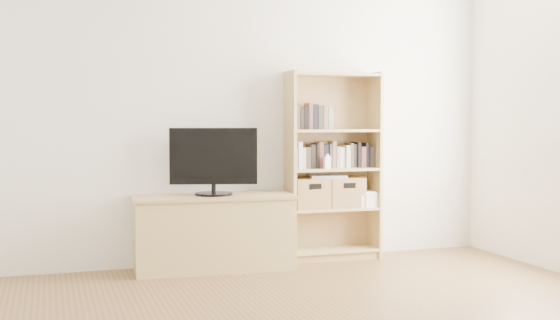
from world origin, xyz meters
name	(u,v)px	position (x,y,z in m)	size (l,w,h in m)	color
back_wall	(245,110)	(0.00, 2.50, 1.30)	(4.50, 0.02, 2.60)	white
tv_stand	(214,234)	(-0.33, 2.26, 0.29)	(1.27, 0.48, 0.58)	tan
bookshelf	(333,166)	(0.76, 2.35, 0.82)	(0.82, 0.29, 1.64)	tan
television	(214,161)	(-0.33, 2.26, 0.89)	(0.71, 0.05, 0.56)	black
books_row_mid	(332,154)	(0.76, 2.37, 0.92)	(0.89, 0.17, 0.24)	gray
books_row_upper	(313,119)	(0.57, 2.38, 1.23)	(0.35, 0.13, 0.19)	gray
baby_monitor	(327,163)	(0.66, 2.27, 0.85)	(0.06, 0.04, 0.11)	white
basket_left	(310,193)	(0.54, 2.35, 0.59)	(0.32, 0.26, 0.26)	#A17348
basket_right	(344,192)	(0.86, 2.35, 0.59)	(0.32, 0.26, 0.26)	#A17348
laptop	(328,176)	(0.70, 2.35, 0.73)	(0.31, 0.22, 0.02)	silver
magazine_stack	(363,200)	(1.04, 2.34, 0.51)	(0.17, 0.25, 0.12)	silver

